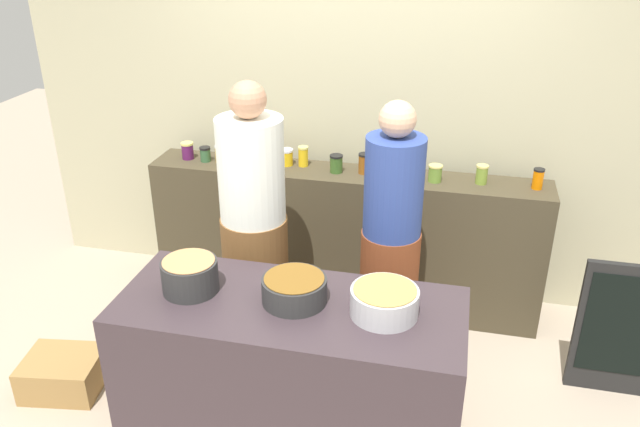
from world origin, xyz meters
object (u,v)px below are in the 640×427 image
(preserve_jar_6, at_px, (287,157))
(preserve_jar_10, at_px, (392,163))
(preserve_jar_7, at_px, (303,156))
(preserve_jar_3, at_px, (234,159))
(preserve_jar_11, at_px, (435,173))
(preserve_jar_9, at_px, (364,163))
(cook_in_cap, at_px, (390,256))
(preserve_jar_2, at_px, (220,154))
(chalkboard_sign, at_px, (620,330))
(preserve_jar_1, at_px, (205,154))
(preserve_jar_8, at_px, (336,164))
(bread_crate, at_px, (64,373))
(preserve_jar_4, at_px, (252,161))
(preserve_jar_12, at_px, (482,174))
(cook_with_tongs, at_px, (255,244))
(preserve_jar_0, at_px, (188,151))
(preserve_jar_5, at_px, (272,155))
(cooking_pot_right, at_px, (384,302))
(cooking_pot_center, at_px, (294,290))
(cooking_pot_left, at_px, (190,276))
(preserve_jar_13, at_px, (538,179))

(preserve_jar_6, xyz_separation_m, preserve_jar_10, (0.73, 0.01, 0.01))
(preserve_jar_7, bearing_deg, preserve_jar_3, -167.06)
(preserve_jar_7, relative_size, preserve_jar_11, 1.25)
(preserve_jar_9, height_order, cook_in_cap, cook_in_cap)
(preserve_jar_2, relative_size, chalkboard_sign, 0.14)
(preserve_jar_1, height_order, preserve_jar_8, preserve_jar_8)
(preserve_jar_3, relative_size, bread_crate, 0.23)
(preserve_jar_11, bearing_deg, preserve_jar_3, -178.68)
(preserve_jar_6, bearing_deg, bread_crate, -126.47)
(preserve_jar_1, height_order, preserve_jar_6, preserve_jar_6)
(preserve_jar_8, distance_m, preserve_jar_9, 0.19)
(preserve_jar_2, relative_size, preserve_jar_4, 1.06)
(preserve_jar_1, distance_m, preserve_jar_7, 0.69)
(preserve_jar_8, xyz_separation_m, preserve_jar_12, (0.94, 0.02, 0.00))
(preserve_jar_1, relative_size, preserve_jar_8, 0.86)
(cook_in_cap, bearing_deg, preserve_jar_1, 155.06)
(cook_with_tongs, height_order, cook_in_cap, cook_with_tongs)
(cook_in_cap, bearing_deg, preserve_jar_2, 152.88)
(preserve_jar_2, xyz_separation_m, preserve_jar_11, (1.48, -0.02, -0.00))
(preserve_jar_0, bearing_deg, preserve_jar_5, 4.03)
(preserve_jar_0, height_order, bread_crate, preserve_jar_0)
(cooking_pot_right, bearing_deg, preserve_jar_0, 138.85)
(preserve_jar_2, relative_size, cook_with_tongs, 0.07)
(preserve_jar_7, relative_size, preserve_jar_8, 1.14)
(preserve_jar_10, relative_size, cook_in_cap, 0.08)
(preserve_jar_11, xyz_separation_m, cooking_pot_center, (-0.57, -1.35, -0.13))
(cooking_pot_left, distance_m, cook_with_tongs, 0.67)
(preserve_jar_13, bearing_deg, preserve_jar_0, -179.95)
(preserve_jar_6, height_order, cooking_pot_center, preserve_jar_6)
(preserve_jar_12, bearing_deg, chalkboard_sign, -36.25)
(preserve_jar_2, relative_size, cooking_pot_center, 0.37)
(preserve_jar_1, bearing_deg, preserve_jar_9, 1.48)
(preserve_jar_6, bearing_deg, preserve_jar_11, -3.66)
(preserve_jar_11, bearing_deg, cook_with_tongs, -143.58)
(preserve_jar_3, bearing_deg, preserve_jar_5, 22.12)
(preserve_jar_7, bearing_deg, preserve_jar_13, -1.80)
(preserve_jar_8, bearing_deg, preserve_jar_10, 10.35)
(preserve_jar_9, xyz_separation_m, preserve_jar_11, (0.47, -0.04, -0.01))
(preserve_jar_1, height_order, preserve_jar_9, preserve_jar_9)
(preserve_jar_2, relative_size, preserve_jar_6, 1.04)
(preserve_jar_10, xyz_separation_m, bread_crate, (-1.73, -1.38, -0.97))
(preserve_jar_7, distance_m, cook_with_tongs, 0.85)
(preserve_jar_5, relative_size, preserve_jar_12, 0.99)
(cooking_pot_center, relative_size, cook_with_tongs, 0.18)
(bread_crate, bearing_deg, cooking_pot_left, -4.52)
(cook_in_cap, bearing_deg, preserve_jar_5, 142.51)
(preserve_jar_3, relative_size, preserve_jar_11, 0.93)
(bread_crate, bearing_deg, cooking_pot_center, -1.99)
(preserve_jar_7, height_order, preserve_jar_12, preserve_jar_7)
(preserve_jar_6, xyz_separation_m, cooking_pot_right, (0.88, -1.43, -0.13))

